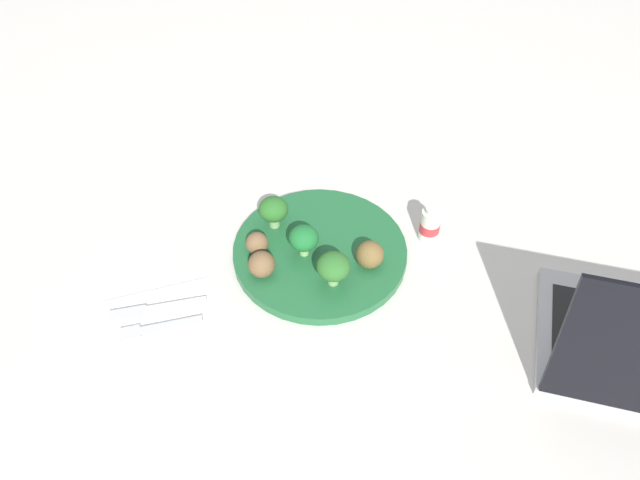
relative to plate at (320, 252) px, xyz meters
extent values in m
plane|color=silver|center=(0.00, 0.00, -0.01)|extent=(4.00, 4.00, 0.00)
cylinder|color=#236638|center=(0.00, 0.00, 0.00)|extent=(0.28, 0.28, 0.02)
cylinder|color=#8EBA75|center=(0.05, -0.08, 0.02)|extent=(0.02, 0.02, 0.02)
ellipsoid|color=#2B6C27|center=(0.05, -0.08, 0.04)|extent=(0.05, 0.05, 0.04)
cylinder|color=#91BF6F|center=(0.01, 0.07, 0.02)|extent=(0.02, 0.02, 0.02)
ellipsoid|color=#2F6D2B|center=(0.01, 0.07, 0.05)|extent=(0.05, 0.05, 0.04)
cylinder|color=#99CB78|center=(0.03, 0.00, 0.02)|extent=(0.01, 0.01, 0.02)
ellipsoid|color=#1F7132|center=(0.03, 0.00, 0.04)|extent=(0.05, 0.05, 0.04)
sphere|color=brown|center=(0.09, -0.03, 0.03)|extent=(0.04, 0.04, 0.04)
sphere|color=brown|center=(-0.06, 0.06, 0.03)|extent=(0.04, 0.04, 0.04)
sphere|color=brown|center=(0.10, 0.02, 0.03)|extent=(0.04, 0.04, 0.04)
cube|color=white|center=(0.27, 0.03, -0.01)|extent=(0.18, 0.13, 0.01)
cube|color=silver|center=(0.25, 0.05, 0.00)|extent=(0.09, 0.02, 0.01)
cube|color=silver|center=(0.31, 0.05, 0.00)|extent=(0.03, 0.03, 0.01)
cube|color=white|center=(0.24, 0.02, 0.00)|extent=(0.09, 0.03, 0.01)
cube|color=silver|center=(0.31, 0.01, 0.00)|extent=(0.06, 0.03, 0.01)
cylinder|color=white|center=(-0.18, 0.03, 0.02)|extent=(0.03, 0.03, 0.06)
cylinder|color=red|center=(-0.18, 0.03, 0.02)|extent=(0.03, 0.03, 0.02)
cylinder|color=silver|center=(-0.18, 0.03, 0.06)|extent=(0.02, 0.02, 0.01)
camera|label=1|loc=(0.25, 0.65, 0.77)|focal=36.08mm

